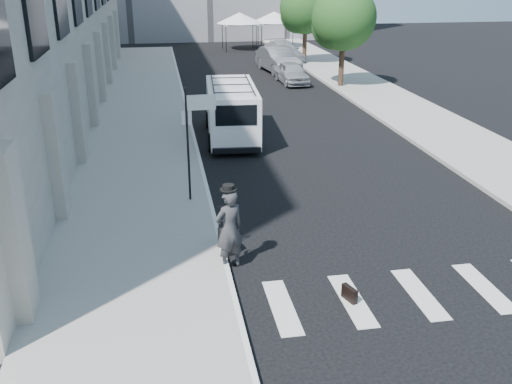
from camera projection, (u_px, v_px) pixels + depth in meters
name	position (u px, v px, depth m)	size (l,w,h in m)	color
ground	(295.00, 242.00, 15.36)	(120.00, 120.00, 0.00)	black
sidewalk_left	(143.00, 109.00, 29.32)	(4.50, 48.00, 0.15)	gray
sidewalk_right	(362.00, 86.00, 35.07)	(4.00, 56.00, 0.15)	gray
sign_pole	(195.00, 121.00, 16.94)	(1.03, 0.07, 3.50)	black
tree_near	(341.00, 20.00, 33.53)	(3.80, 3.83, 6.03)	black
tree_far	(304.00, 10.00, 41.78)	(3.80, 3.83, 6.03)	black
tent_left	(240.00, 18.00, 49.80)	(4.00, 4.00, 3.20)	black
tent_right	(274.00, 17.00, 50.76)	(4.00, 4.00, 3.20)	black
businessman	(229.00, 229.00, 13.72)	(0.75, 0.49, 2.06)	#343437
briefcase	(349.00, 294.00, 12.63)	(0.12, 0.44, 0.34)	black
suitcase	(226.00, 241.00, 14.69)	(0.38, 0.50, 1.24)	black
cargo_van	(231.00, 111.00, 24.39)	(2.43, 6.15, 2.28)	white
parked_car_a	(292.00, 73.00, 35.99)	(1.58, 3.93, 1.34)	#A5A7AD
parked_car_b	(278.00, 60.00, 39.79)	(1.81, 5.20, 1.71)	#54565C
parked_car_c	(283.00, 52.00, 44.16)	(2.17, 5.33, 1.55)	#A4A5AC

